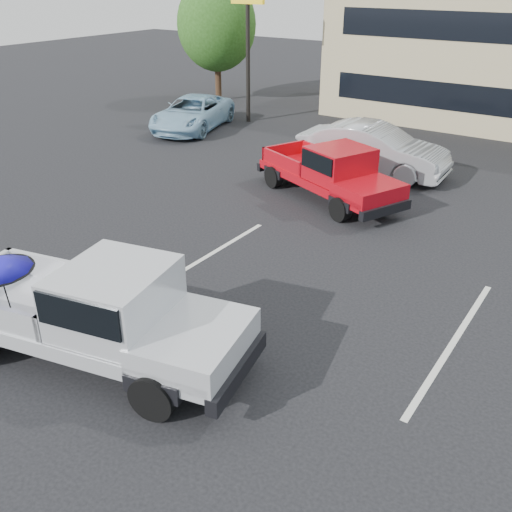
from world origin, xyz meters
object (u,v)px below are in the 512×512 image
object	(u,v)px
motel_sign	(248,10)
blue_suv	(192,113)
tree_left	(217,24)
red_pickup	(336,172)
silver_sedan	(373,149)
silver_pickup	(105,310)

from	to	relation	value
motel_sign	blue_suv	size ratio (longest dim) A/B	1.22
tree_left	red_pickup	distance (m)	15.62
red_pickup	silver_sedan	world-z (taller)	red_pickup
silver_sedan	silver_pickup	bearing A→B (deg)	179.91
silver_sedan	tree_left	bearing A→B (deg)	57.51
silver_pickup	silver_sedan	world-z (taller)	silver_pickup
motel_sign	tree_left	distance (m)	5.08
silver_pickup	silver_sedan	bearing A→B (deg)	80.41
tree_left	blue_suv	world-z (taller)	tree_left
motel_sign	silver_pickup	bearing A→B (deg)	-62.86
tree_left	blue_suv	bearing A→B (deg)	-62.75
silver_sedan	motel_sign	bearing A→B (deg)	61.54
tree_left	silver_sedan	distance (m)	13.77
motel_sign	blue_suv	bearing A→B (deg)	-114.90
motel_sign	silver_sedan	size ratio (longest dim) A/B	1.20
tree_left	silver_pickup	distance (m)	22.68
silver_sedan	blue_suv	xyz separation A→B (m)	(-8.82, 1.22, -0.14)
silver_pickup	blue_suv	bearing A→B (deg)	112.79
red_pickup	blue_suv	distance (m)	9.98
motel_sign	tree_left	world-z (taller)	tree_left
motel_sign	silver_pickup	xyz separation A→B (m)	(8.18, -15.95, -3.60)
red_pickup	blue_suv	size ratio (longest dim) A/B	1.09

